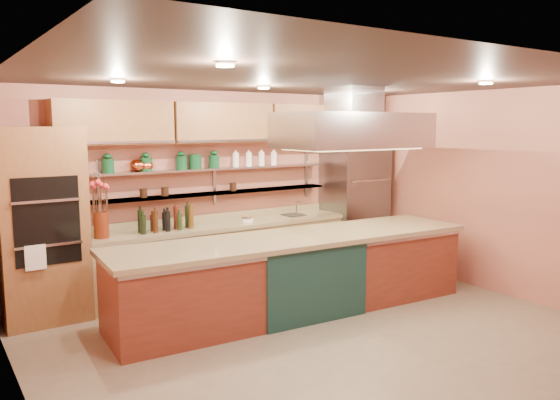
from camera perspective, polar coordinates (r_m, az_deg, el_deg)
floor at (r=6.29m, az=4.37°, el=-13.91°), size 6.00×5.00×0.02m
ceiling at (r=5.86m, az=4.66°, el=12.54°), size 6.00×5.00×0.02m
wall_back at (r=8.01m, az=-6.63°, el=1.21°), size 6.00×0.04×2.80m
wall_front at (r=4.28m, az=25.82°, el=-5.33°), size 6.00×0.04×2.80m
wall_left at (r=4.71m, az=-25.56°, el=-4.16°), size 0.04×5.00×2.80m
wall_right at (r=8.11m, az=21.41°, el=0.80°), size 0.04×5.00×2.80m
oven_stack at (r=6.96m, az=-23.59°, el=-2.48°), size 0.95×0.64×2.30m
refrigerator at (r=9.08m, az=7.78°, el=-0.26°), size 0.95×0.72×2.10m
back_counter at (r=7.89m, az=-5.85°, el=-5.79°), size 3.84×0.64×0.93m
wall_shelf_lower at (r=7.88m, az=-6.52°, el=0.73°), size 3.60×0.26×0.03m
wall_shelf_upper at (r=7.84m, az=-6.56°, el=3.27°), size 3.60×0.26×0.03m
upper_cabinets at (r=7.79m, az=-6.13°, el=8.03°), size 4.60×0.36×0.55m
range_hood at (r=7.16m, az=7.68°, el=7.23°), size 2.00×1.00×0.45m
ceiling_downlights at (r=6.02m, az=3.45°, el=12.14°), size 4.00×2.80×0.02m
island at (r=6.85m, az=1.70°, el=-7.72°), size 4.66×1.30×0.96m
flower_vase at (r=7.09m, az=-18.17°, el=-2.51°), size 0.20×0.20×0.33m
oil_bottle_cluster at (r=7.36m, az=-11.79°, el=-2.19°), size 0.82×0.49×0.25m
kitchen_scale at (r=7.90m, az=-3.52°, el=-1.97°), size 0.16×0.12×0.09m
bar_faucet at (r=8.49m, az=1.70°, el=-0.87°), size 0.03×0.03×0.20m
copper_kettle at (r=7.37m, az=-14.71°, el=3.52°), size 0.22×0.22×0.16m
green_canister at (r=7.68m, az=-8.84°, el=4.00°), size 0.21×0.21×0.20m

